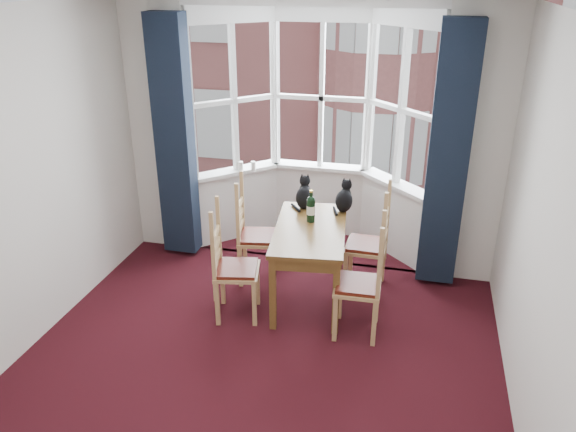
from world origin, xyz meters
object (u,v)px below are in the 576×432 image
(chair_left_far, at_px, (250,238))
(cat_right, at_px, (344,199))
(chair_left_near, at_px, (227,270))
(wine_bottle, at_px, (311,208))
(cat_left, at_px, (305,195))
(dining_table, at_px, (310,238))
(chair_right_near, at_px, (368,287))
(candle_short, at_px, (253,166))
(chair_right_far, at_px, (375,247))
(candle_tall, at_px, (241,166))

(chair_left_far, xyz_separation_m, cat_right, (0.94, 0.26, 0.42))
(chair_left_near, xyz_separation_m, wine_bottle, (0.66, 0.62, 0.44))
(chair_left_far, relative_size, cat_left, 2.65)
(chair_left_far, relative_size, cat_right, 2.73)
(dining_table, bearing_deg, cat_left, 108.42)
(dining_table, xyz_separation_m, chair_left_near, (-0.68, -0.48, -0.18))
(chair_left_near, distance_m, cat_left, 1.17)
(wine_bottle, bearing_deg, chair_right_near, -43.40)
(dining_table, xyz_separation_m, candle_short, (-0.92, 1.18, 0.27))
(cat_left, bearing_deg, chair_left_far, -154.72)
(dining_table, height_order, cat_right, cat_right)
(chair_left_near, xyz_separation_m, cat_left, (0.52, 0.96, 0.43))
(chair_left_far, bearing_deg, chair_left_near, -89.64)
(chair_left_near, distance_m, chair_right_far, 1.51)
(candle_tall, bearing_deg, chair_right_far, -26.44)
(candle_tall, distance_m, candle_short, 0.15)
(chair_right_far, bearing_deg, cat_right, 154.35)
(candle_short, bearing_deg, candle_tall, -168.49)
(chair_right_near, relative_size, candle_tall, 8.96)
(candle_short, bearing_deg, wine_bottle, -49.10)
(cat_left, height_order, candle_short, cat_left)
(dining_table, bearing_deg, cat_right, 63.12)
(chair_left_near, bearing_deg, dining_table, 34.88)
(cat_left, bearing_deg, candle_tall, 143.58)
(wine_bottle, height_order, candle_short, wine_bottle)
(chair_left_far, relative_size, chair_right_near, 1.00)
(cat_right, distance_m, wine_bottle, 0.44)
(chair_right_far, distance_m, cat_left, 0.89)
(cat_right, bearing_deg, wine_bottle, -128.48)
(dining_table, relative_size, chair_right_near, 1.42)
(chair_left_near, relative_size, chair_left_far, 1.00)
(cat_right, xyz_separation_m, wine_bottle, (-0.27, -0.34, 0.01))
(chair_left_near, relative_size, wine_bottle, 2.83)
(chair_right_near, relative_size, candle_short, 8.60)
(cat_left, height_order, cat_right, cat_left)
(chair_left_near, height_order, chair_right_far, same)
(chair_left_near, distance_m, chair_right_near, 1.30)
(candle_short, bearing_deg, chair_left_near, -81.74)
(dining_table, xyz_separation_m, chair_right_near, (0.62, -0.47, -0.18))
(cat_left, bearing_deg, chair_right_far, -11.87)
(chair_left_far, relative_size, wine_bottle, 2.83)
(dining_table, distance_m, chair_right_far, 0.71)
(chair_left_near, height_order, cat_right, cat_right)
(chair_left_near, bearing_deg, chair_right_near, 0.47)
(dining_table, height_order, candle_tall, candle_tall)
(cat_right, height_order, wine_bottle, cat_right)
(chair_left_near, xyz_separation_m, chair_right_far, (1.28, 0.80, 0.00))
(candle_tall, bearing_deg, chair_left_far, -67.38)
(cat_left, bearing_deg, cat_right, 1.34)
(chair_right_near, xyz_separation_m, wine_bottle, (-0.65, 0.61, 0.44))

